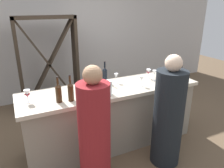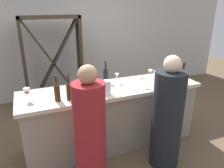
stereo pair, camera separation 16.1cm
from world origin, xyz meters
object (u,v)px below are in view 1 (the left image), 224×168
wine_bottle_second_right_near_black (181,74)px  wine_glass_far_left (148,72)px  wine_glass_near_center (154,73)px  wine_glass_near_right (27,94)px  wine_bottle_leftmost_amber_brown (59,92)px  wine_bottle_second_left_amber_brown (71,91)px  wine_rack (49,64)px  person_left_guest (168,117)px  wine_bottle_center_near_black (105,75)px  person_center_guest (95,137)px  water_pitcher (108,88)px  wine_glass_far_right (88,79)px  wine_glass_far_center (116,76)px  wine_glass_near_left (141,79)px

wine_bottle_second_right_near_black → wine_glass_far_left: (-0.33, 0.35, -0.01)m
wine_glass_near_center → wine_glass_near_right: 1.81m
wine_bottle_leftmost_amber_brown → wine_glass_far_left: (1.45, 0.27, -0.02)m
wine_bottle_second_left_amber_brown → wine_glass_near_right: size_ratio=2.05×
wine_rack → wine_bottle_second_right_near_black: 2.46m
person_left_guest → wine_glass_far_left: bearing=1.8°
wine_bottle_center_near_black → person_center_guest: bearing=-120.0°
wine_glass_far_left → wine_bottle_center_near_black: bearing=170.0°
wine_glass_far_left → water_pitcher: 0.90m
wine_bottle_second_left_amber_brown → wine_glass_far_right: (0.37, 0.41, -0.02)m
wine_bottle_second_right_near_black → person_center_guest: (-1.55, -0.45, -0.35)m
wine_rack → person_center_guest: wine_rack is taller
wine_glass_far_center → wine_glass_far_left: bearing=-5.0°
wine_rack → wine_bottle_leftmost_amber_brown: size_ratio=5.68×
wine_bottle_center_near_black → wine_glass_near_center: size_ratio=1.96×
wine_glass_far_left → wine_bottle_second_left_amber_brown: bearing=-167.5°
wine_rack → wine_glass_near_center: size_ratio=11.11×
wine_glass_near_left → person_left_guest: person_left_guest is taller
wine_bottle_second_right_near_black → wine_glass_near_right: size_ratio=1.96×
wine_bottle_second_left_amber_brown → wine_glass_near_right: (-0.47, 0.17, -0.02)m
wine_glass_near_left → wine_glass_near_center: 0.32m
wine_glass_near_right → wine_glass_far_center: (1.25, 0.17, -0.01)m
wine_bottle_leftmost_amber_brown → person_center_guest: size_ratio=0.22×
wine_glass_near_center → wine_glass_far_center: wine_glass_near_center is taller
wine_bottle_second_right_near_black → wine_glass_far_left: wine_bottle_second_right_near_black is taller
wine_rack → wine_glass_near_center: 2.10m
wine_bottle_leftmost_amber_brown → wine_bottle_second_left_amber_brown: (0.14, -0.02, 0.00)m
wine_rack → wine_glass_far_center: wine_rack is taller
wine_rack → person_center_guest: 2.35m
wine_glass_near_right → wine_glass_near_left: bearing=-4.2°
wine_glass_near_center → person_left_guest: person_left_guest is taller
wine_bottle_second_right_near_black → wine_glass_far_center: size_ratio=2.21×
wine_glass_near_center → wine_glass_far_left: (-0.02, 0.12, -0.01)m
person_center_guest → water_pitcher: bearing=-24.6°
wine_bottle_second_left_amber_brown → water_pitcher: wine_bottle_second_left_amber_brown is taller
wine_rack → wine_bottle_leftmost_amber_brown: 1.82m
wine_rack → wine_glass_far_left: 1.98m
wine_glass_near_right → wine_bottle_leftmost_amber_brown: bearing=-23.6°
wine_bottle_leftmost_amber_brown → wine_glass_far_left: 1.47m
wine_glass_near_left → wine_glass_far_right: size_ratio=1.01×
water_pitcher → person_left_guest: 0.85m
wine_glass_far_right → wine_bottle_leftmost_amber_brown: bearing=-143.1°
wine_bottle_second_left_amber_brown → wine_glass_near_right: 0.50m
wine_glass_far_left → wine_glass_far_right: (-0.94, 0.11, -0.00)m
wine_glass_far_center → wine_rack: bearing=115.3°
wine_bottle_leftmost_amber_brown → wine_glass_near_right: bearing=156.4°
person_left_guest → wine_bottle_center_near_black: bearing=45.0°
wine_glass_near_center → wine_glass_near_right: wine_glass_near_center is taller
water_pitcher → person_left_guest: person_left_guest is taller
wine_bottle_leftmost_amber_brown → wine_glass_near_center: size_ratio=1.96×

